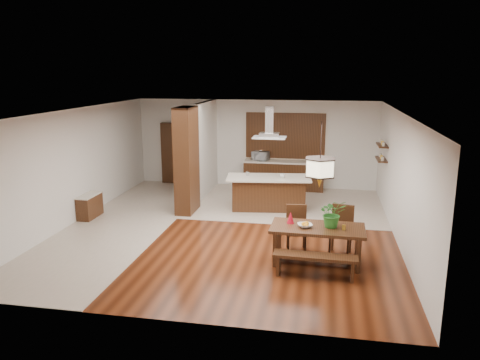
% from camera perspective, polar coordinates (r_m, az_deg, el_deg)
% --- Properties ---
extents(room_shell, '(9.00, 9.04, 2.92)m').
position_cam_1_polar(room_shell, '(11.22, -1.51, 4.10)').
color(room_shell, '#3A180A').
rests_on(room_shell, ground).
extents(tile_hallway, '(2.50, 9.00, 0.01)m').
position_cam_1_polar(tile_hallway, '(12.55, -13.89, -4.97)').
color(tile_hallway, '#C2B2A2').
rests_on(tile_hallway, ground).
extents(tile_kitchen, '(5.50, 4.00, 0.01)m').
position_cam_1_polar(tile_kitchen, '(13.92, 5.71, -2.84)').
color(tile_kitchen, '#C2B2A2').
rests_on(tile_kitchen, ground).
extents(soffit_band, '(8.00, 9.00, 0.02)m').
position_cam_1_polar(soffit_band, '(11.12, -1.54, 8.30)').
color(soffit_band, '#36190D').
rests_on(soffit_band, room_shell).
extents(partition_pier, '(0.45, 1.00, 2.90)m').
position_cam_1_polar(partition_pier, '(12.81, -6.53, 2.39)').
color(partition_pier, black).
rests_on(partition_pier, ground).
extents(partition_stub, '(0.18, 2.40, 2.90)m').
position_cam_1_polar(partition_stub, '(14.80, -4.19, 3.89)').
color(partition_stub, silver).
rests_on(partition_stub, ground).
extents(hallway_console, '(0.37, 0.88, 0.63)m').
position_cam_1_polar(hallway_console, '(13.09, -17.85, -3.05)').
color(hallway_console, black).
rests_on(hallway_console, ground).
extents(hallway_doorway, '(1.10, 0.20, 2.10)m').
position_cam_1_polar(hallway_doorway, '(16.27, -7.64, 3.23)').
color(hallway_doorway, black).
rests_on(hallway_doorway, ground).
extents(rear_counter, '(2.60, 0.62, 0.95)m').
position_cam_1_polar(rear_counter, '(15.46, 5.36, 0.60)').
color(rear_counter, black).
rests_on(rear_counter, ground).
extents(kitchen_window, '(2.60, 0.08, 1.50)m').
position_cam_1_polar(kitchen_window, '(15.49, 5.54, 5.41)').
color(kitchen_window, '#A96B32').
rests_on(kitchen_window, room_shell).
extents(shelf_lower, '(0.26, 0.90, 0.04)m').
position_cam_1_polar(shelf_lower, '(13.75, 16.84, 2.43)').
color(shelf_lower, black).
rests_on(shelf_lower, room_shell).
extents(shelf_upper, '(0.26, 0.90, 0.04)m').
position_cam_1_polar(shelf_upper, '(13.69, 16.95, 4.08)').
color(shelf_upper, black).
rests_on(shelf_upper, room_shell).
extents(dining_table, '(1.89, 0.98, 0.78)m').
position_cam_1_polar(dining_table, '(9.62, 9.40, -6.81)').
color(dining_table, black).
rests_on(dining_table, ground).
extents(dining_bench, '(1.60, 0.40, 0.45)m').
position_cam_1_polar(dining_bench, '(9.12, 9.12, -10.30)').
color(dining_bench, black).
rests_on(dining_bench, ground).
extents(dining_chair_left, '(0.49, 0.49, 1.00)m').
position_cam_1_polar(dining_chair_left, '(10.21, 6.91, -5.97)').
color(dining_chair_left, black).
rests_on(dining_chair_left, ground).
extents(dining_chair_right, '(0.54, 0.54, 1.05)m').
position_cam_1_polar(dining_chair_right, '(10.17, 12.19, -6.09)').
color(dining_chair_right, black).
rests_on(dining_chair_right, ground).
extents(pendant_lantern, '(0.64, 0.64, 1.31)m').
position_cam_1_polar(pendant_lantern, '(9.19, 9.79, 3.04)').
color(pendant_lantern, beige).
rests_on(pendant_lantern, room_shell).
extents(foliage_plant, '(0.62, 0.57, 0.58)m').
position_cam_1_polar(foliage_plant, '(9.50, 11.20, -4.00)').
color(foliage_plant, '#286C24').
rests_on(foliage_plant, dining_table).
extents(fruit_bowl, '(0.37, 0.37, 0.07)m').
position_cam_1_polar(fruit_bowl, '(9.48, 7.91, -5.51)').
color(fruit_bowl, '#BBAEA4').
rests_on(fruit_bowl, dining_table).
extents(napkin_cone, '(0.19, 0.19, 0.24)m').
position_cam_1_polar(napkin_cone, '(9.66, 6.18, -4.57)').
color(napkin_cone, '#A60B1C').
rests_on(napkin_cone, dining_table).
extents(gold_ornament, '(0.08, 0.08, 0.10)m').
position_cam_1_polar(gold_ornament, '(9.46, 12.55, -5.64)').
color(gold_ornament, gold).
rests_on(gold_ornament, dining_table).
extents(kitchen_island, '(2.42, 1.29, 0.95)m').
position_cam_1_polar(kitchen_island, '(13.16, 3.51, -1.55)').
color(kitchen_island, black).
rests_on(kitchen_island, ground).
extents(range_hood, '(0.90, 0.55, 0.87)m').
position_cam_1_polar(range_hood, '(12.81, 3.64, 7.04)').
color(range_hood, silver).
rests_on(range_hood, room_shell).
extents(island_cup, '(0.17, 0.17, 0.11)m').
position_cam_1_polar(island_cup, '(12.94, 5.19, 0.53)').
color(island_cup, silver).
rests_on(island_cup, kitchen_island).
extents(microwave, '(0.60, 0.49, 0.29)m').
position_cam_1_polar(microwave, '(15.43, 2.51, 2.96)').
color(microwave, silver).
rests_on(microwave, rear_counter).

